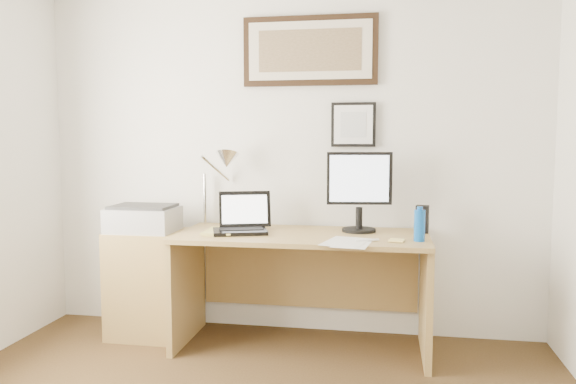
% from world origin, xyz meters
% --- Properties ---
extents(wall_back, '(3.50, 0.02, 2.50)m').
position_xyz_m(wall_back, '(0.00, 2.00, 1.25)').
color(wall_back, white).
rests_on(wall_back, ground).
extents(side_cabinet, '(0.50, 0.40, 0.73)m').
position_xyz_m(side_cabinet, '(-0.92, 1.68, 0.36)').
color(side_cabinet, olive).
rests_on(side_cabinet, floor).
extents(water_bottle, '(0.07, 0.07, 0.19)m').
position_xyz_m(water_bottle, '(0.87, 1.50, 0.84)').
color(water_bottle, '#0D53B3').
rests_on(water_bottle, desk).
extents(bottle_cap, '(0.03, 0.03, 0.02)m').
position_xyz_m(bottle_cap, '(0.87, 1.50, 0.95)').
color(bottle_cap, '#0D53B3').
rests_on(bottle_cap, water_bottle).
extents(speaker, '(0.09, 0.08, 0.18)m').
position_xyz_m(speaker, '(0.91, 1.81, 0.84)').
color(speaker, black).
rests_on(speaker, desk).
extents(paper_sheet_a, '(0.23, 0.31, 0.00)m').
position_xyz_m(paper_sheet_a, '(0.48, 1.34, 0.75)').
color(paper_sheet_a, silver).
rests_on(paper_sheet_a, desk).
extents(paper_sheet_b, '(0.30, 0.37, 0.00)m').
position_xyz_m(paper_sheet_b, '(0.45, 1.38, 0.75)').
color(paper_sheet_b, silver).
rests_on(paper_sheet_b, desk).
extents(sticky_pad, '(0.10, 0.10, 0.01)m').
position_xyz_m(sticky_pad, '(0.74, 1.46, 0.76)').
color(sticky_pad, '#FFE178').
rests_on(sticky_pad, desk).
extents(marker_pen, '(0.14, 0.06, 0.02)m').
position_xyz_m(marker_pen, '(0.57, 1.43, 0.76)').
color(marker_pen, white).
rests_on(marker_pen, desk).
extents(book, '(0.20, 0.27, 0.02)m').
position_xyz_m(book, '(-0.47, 1.57, 0.76)').
color(book, tan).
rests_on(book, desk).
extents(desk, '(1.60, 0.70, 0.75)m').
position_xyz_m(desk, '(0.15, 1.72, 0.51)').
color(desk, olive).
rests_on(desk, floor).
extents(laptop, '(0.40, 0.39, 0.26)m').
position_xyz_m(laptop, '(-0.25, 1.63, 0.81)').
color(laptop, black).
rests_on(laptop, desk).
extents(lcd_monitor, '(0.42, 0.22, 0.52)m').
position_xyz_m(lcd_monitor, '(0.50, 1.77, 1.04)').
color(lcd_monitor, black).
rests_on(lcd_monitor, desk).
extents(printer, '(0.44, 0.34, 0.18)m').
position_xyz_m(printer, '(-0.94, 1.66, 0.82)').
color(printer, '#9F9FA2').
rests_on(printer, side_cabinet).
extents(desk_lamp, '(0.29, 0.27, 0.53)m').
position_xyz_m(desk_lamp, '(-0.41, 1.81, 1.19)').
color(desk_lamp, silver).
rests_on(desk_lamp, desk).
extents(picture_large, '(0.92, 0.04, 0.47)m').
position_xyz_m(picture_large, '(0.15, 1.97, 1.95)').
color(picture_large, black).
rests_on(picture_large, wall_back).
extents(picture_small, '(0.30, 0.03, 0.30)m').
position_xyz_m(picture_small, '(0.45, 1.97, 1.45)').
color(picture_small, black).
rests_on(picture_small, wall_back).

